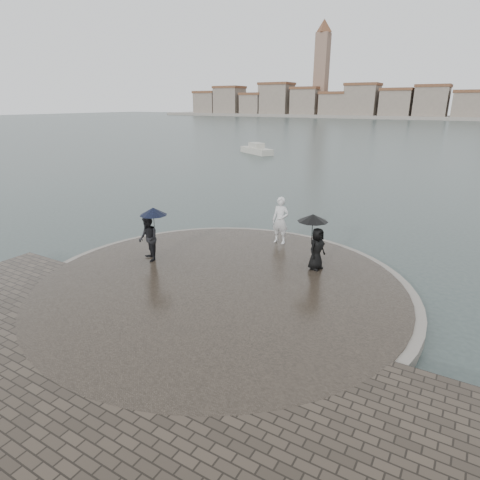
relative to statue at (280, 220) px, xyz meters
The scene contains 8 objects.
ground 8.20m from the statue, 89.95° to the right, with size 400.00×400.00×0.00m, color #2B3835.
kerb_ring 4.74m from the statue, 89.92° to the right, with size 12.50×12.50×0.32m, color gray.
quay_tip 4.73m from the statue, 89.92° to the right, with size 11.90×11.90×0.36m, color #2D261E.
statue is the anchor object (origin of this frame).
visitor_left 5.38m from the statue, 127.54° to the right, with size 1.27×1.09×2.04m.
visitor_right 2.89m from the statue, 40.00° to the right, with size 1.12×1.08×1.95m.
far_skyline 152.81m from the statue, 92.36° to the left, with size 260.00×20.00×37.00m.
boats 31.43m from the statue, 85.48° to the left, with size 44.41×8.53×1.50m.
Camera 1 is at (6.70, -6.46, 5.96)m, focal length 30.00 mm.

